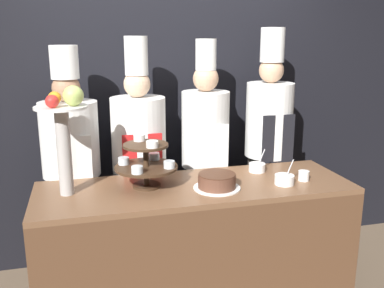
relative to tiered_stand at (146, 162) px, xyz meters
name	(u,v)px	position (x,y,z in m)	size (l,w,h in m)	color
wall_back	(167,92)	(0.31, 0.85, 0.33)	(10.00, 0.06, 2.80)	black
buffet_counter	(196,249)	(0.31, -0.05, -0.62)	(2.03, 0.66, 0.91)	brown
tiered_stand	(146,162)	(0.00, 0.00, 0.00)	(0.40, 0.40, 0.32)	#3D2819
fruit_pedestal	(64,126)	(-0.48, -0.01, 0.26)	(0.31, 0.31, 0.66)	#B2ADA8
cake_round	(217,181)	(0.42, -0.14, -0.12)	(0.30, 0.30, 0.10)	white
cup_white	(304,176)	(1.03, -0.14, -0.13)	(0.07, 0.07, 0.07)	white
serving_bowl_near	(284,180)	(0.87, -0.18, -0.14)	(0.13, 0.13, 0.16)	white
serving_bowl_far	(257,167)	(0.81, 0.12, -0.14)	(0.12, 0.12, 0.16)	white
chef_left	(71,162)	(-0.47, 0.47, -0.10)	(0.40, 0.40, 1.78)	#38332D
chef_center_left	(139,157)	(0.02, 0.47, -0.10)	(0.39, 0.39, 1.84)	black
chef_center_right	(205,150)	(0.52, 0.47, -0.08)	(0.36, 0.36, 1.82)	#38332D
chef_right	(268,140)	(1.05, 0.47, -0.03)	(0.37, 0.37, 1.90)	#38332D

